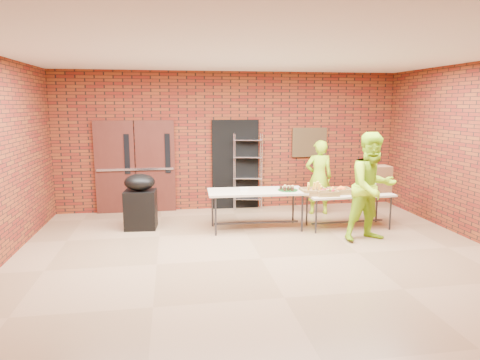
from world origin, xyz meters
The scene contains 19 objects.
room centered at (0.00, 0.00, 1.60)m, with size 8.08×7.08×3.28m.
double_doors centered at (-2.20, 3.44, 1.05)m, with size 1.78×0.12×2.10m.
dark_doorway centered at (0.10, 3.46, 1.05)m, with size 1.10×0.06×2.10m, color black.
bronze_plaque centered at (1.90, 3.45, 1.55)m, with size 0.85×0.04×0.70m, color #3C2B18.
wire_rack centered at (0.37, 3.32, 0.89)m, with size 0.65×0.22×1.78m, color silver, non-canonical shape.
table_left centered at (0.25, 1.65, 0.72)m, with size 1.92×0.86×0.78m.
table_right centered at (2.08, 1.46, 0.65)m, with size 1.74×0.78×0.71m.
basket_bananas centered at (1.35, 1.43, 0.77)m, with size 0.49×0.38×0.15m.
basket_oranges centered at (1.89, 1.46, 0.76)m, with size 0.44×0.34×0.14m.
basket_apples centered at (1.57, 1.32, 0.76)m, with size 0.42×0.33×0.13m.
muffin_tray centered at (0.86, 1.56, 0.82)m, with size 0.39×0.39×0.10m.
napkin_box centered at (0.00, 1.68, 0.81)m, with size 0.17×0.11×0.06m, color silver.
coffee_dispenser centered at (2.76, 1.54, 0.97)m, with size 0.40×0.36×0.52m, color brown.
cup_stack_front centered at (2.34, 1.38, 0.82)m, with size 0.07×0.07×0.22m, color silver.
cup_stack_mid centered at (2.55, 1.33, 0.82)m, with size 0.07×0.07×0.22m, color silver.
cup_stack_back centered at (2.36, 1.47, 0.83)m, with size 0.08×0.08×0.24m, color silver.
covered_grill centered at (-2.02, 2.05, 0.55)m, with size 0.64×0.55×1.11m.
volunteer_woman centered at (1.87, 2.63, 0.84)m, with size 0.61×0.40×1.67m, color #94CC16.
volunteer_man centered at (2.16, 0.63, 0.98)m, with size 0.96×0.75×1.97m, color #94CC16.
Camera 1 is at (-1.37, -6.42, 2.44)m, focal length 32.00 mm.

